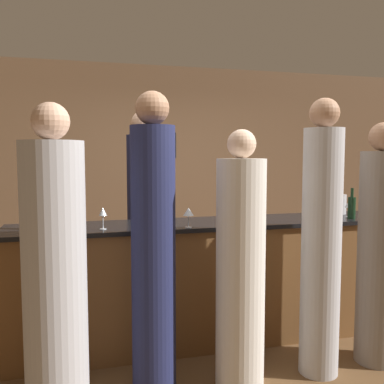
{
  "coord_description": "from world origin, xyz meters",
  "views": [
    {
      "loc": [
        -1.18,
        -3.46,
        1.61
      ],
      "look_at": [
        -0.22,
        0.1,
        1.3
      ],
      "focal_mm": 40.0,
      "sensor_mm": 36.0,
      "label": 1
    }
  ],
  "objects_px": {
    "guest_3": "(321,245)",
    "ice_bucket": "(337,204)",
    "guest_0": "(153,250)",
    "guest_1": "(55,273)",
    "guest_2": "(379,252)",
    "bartender": "(144,222)",
    "wine_bottle_0": "(352,207)",
    "guest_4": "(240,268)",
    "wine_bottle_1": "(37,213)"
  },
  "relations": [
    {
      "from": "bartender",
      "to": "guest_3",
      "type": "bearing_deg",
      "value": 128.12
    },
    {
      "from": "guest_1",
      "to": "guest_3",
      "type": "relative_size",
      "value": 0.96
    },
    {
      "from": "bartender",
      "to": "ice_bucket",
      "type": "relative_size",
      "value": 10.86
    },
    {
      "from": "wine_bottle_0",
      "to": "bartender",
      "type": "bearing_deg",
      "value": 155.21
    },
    {
      "from": "ice_bucket",
      "to": "guest_4",
      "type": "bearing_deg",
      "value": -146.44
    },
    {
      "from": "guest_0",
      "to": "guest_2",
      "type": "distance_m",
      "value": 1.75
    },
    {
      "from": "guest_2",
      "to": "guest_3",
      "type": "distance_m",
      "value": 0.54
    },
    {
      "from": "guest_3",
      "to": "guest_4",
      "type": "xyz_separation_m",
      "value": [
        -0.62,
        0.0,
        -0.13
      ]
    },
    {
      "from": "guest_2",
      "to": "wine_bottle_1",
      "type": "bearing_deg",
      "value": 165.07
    },
    {
      "from": "guest_0",
      "to": "ice_bucket",
      "type": "height_order",
      "value": "guest_0"
    },
    {
      "from": "guest_4",
      "to": "ice_bucket",
      "type": "xyz_separation_m",
      "value": [
        1.36,
        0.9,
        0.31
      ]
    },
    {
      "from": "guest_4",
      "to": "ice_bucket",
      "type": "distance_m",
      "value": 1.66
    },
    {
      "from": "guest_2",
      "to": "guest_4",
      "type": "bearing_deg",
      "value": -178.47
    },
    {
      "from": "wine_bottle_0",
      "to": "ice_bucket",
      "type": "height_order",
      "value": "wine_bottle_0"
    },
    {
      "from": "guest_3",
      "to": "wine_bottle_0",
      "type": "relative_size",
      "value": 7.29
    },
    {
      "from": "wine_bottle_0",
      "to": "guest_2",
      "type": "bearing_deg",
      "value": -103.55
    },
    {
      "from": "guest_0",
      "to": "guest_1",
      "type": "height_order",
      "value": "guest_0"
    },
    {
      "from": "guest_2",
      "to": "guest_4",
      "type": "relative_size",
      "value": 1.04
    },
    {
      "from": "bartender",
      "to": "wine_bottle_0",
      "type": "xyz_separation_m",
      "value": [
        1.75,
        -0.81,
        0.19
      ]
    },
    {
      "from": "guest_3",
      "to": "guest_4",
      "type": "relative_size",
      "value": 1.13
    },
    {
      "from": "ice_bucket",
      "to": "wine_bottle_0",
      "type": "bearing_deg",
      "value": -102.68
    },
    {
      "from": "guest_1",
      "to": "guest_3",
      "type": "height_order",
      "value": "guest_3"
    },
    {
      "from": "guest_2",
      "to": "ice_bucket",
      "type": "distance_m",
      "value": 0.93
    },
    {
      "from": "guest_1",
      "to": "wine_bottle_0",
      "type": "distance_m",
      "value": 2.59
    },
    {
      "from": "guest_2",
      "to": "guest_1",
      "type": "bearing_deg",
      "value": -178.86
    },
    {
      "from": "guest_2",
      "to": "guest_4",
      "type": "xyz_separation_m",
      "value": [
        -1.15,
        -0.03,
        -0.04
      ]
    },
    {
      "from": "bartender",
      "to": "guest_4",
      "type": "bearing_deg",
      "value": 108.51
    },
    {
      "from": "guest_4",
      "to": "wine_bottle_0",
      "type": "relative_size",
      "value": 6.46
    },
    {
      "from": "guest_1",
      "to": "wine_bottle_0",
      "type": "relative_size",
      "value": 6.97
    },
    {
      "from": "guest_1",
      "to": "guest_4",
      "type": "height_order",
      "value": "guest_1"
    },
    {
      "from": "guest_0",
      "to": "guest_1",
      "type": "distance_m",
      "value": 0.66
    },
    {
      "from": "guest_2",
      "to": "guest_4",
      "type": "height_order",
      "value": "guest_2"
    },
    {
      "from": "guest_4",
      "to": "wine_bottle_0",
      "type": "distance_m",
      "value": 1.44
    },
    {
      "from": "guest_1",
      "to": "ice_bucket",
      "type": "distance_m",
      "value": 2.76
    },
    {
      "from": "guest_2",
      "to": "ice_bucket",
      "type": "height_order",
      "value": "guest_2"
    },
    {
      "from": "guest_0",
      "to": "guest_4",
      "type": "relative_size",
      "value": 1.14
    },
    {
      "from": "bartender",
      "to": "guest_0",
      "type": "height_order",
      "value": "guest_0"
    },
    {
      "from": "bartender",
      "to": "wine_bottle_1",
      "type": "bearing_deg",
      "value": 36.15
    },
    {
      "from": "guest_4",
      "to": "wine_bottle_1",
      "type": "distance_m",
      "value": 1.59
    },
    {
      "from": "guest_1",
      "to": "guest_2",
      "type": "relative_size",
      "value": 1.04
    },
    {
      "from": "bartender",
      "to": "guest_3",
      "type": "distance_m",
      "value": 1.76
    },
    {
      "from": "wine_bottle_1",
      "to": "ice_bucket",
      "type": "bearing_deg",
      "value": 4.05
    },
    {
      "from": "bartender",
      "to": "guest_2",
      "type": "bearing_deg",
      "value": 140.15
    },
    {
      "from": "guest_1",
      "to": "guest_4",
      "type": "bearing_deg",
      "value": 0.76
    },
    {
      "from": "guest_3",
      "to": "ice_bucket",
      "type": "relative_size",
      "value": 10.76
    },
    {
      "from": "bartender",
      "to": "guest_2",
      "type": "distance_m",
      "value": 2.11
    },
    {
      "from": "ice_bucket",
      "to": "guest_3",
      "type": "bearing_deg",
      "value": -129.01
    },
    {
      "from": "guest_3",
      "to": "wine_bottle_0",
      "type": "height_order",
      "value": "guest_3"
    },
    {
      "from": "guest_3",
      "to": "ice_bucket",
      "type": "height_order",
      "value": "guest_3"
    },
    {
      "from": "guest_3",
      "to": "wine_bottle_1",
      "type": "distance_m",
      "value": 2.14
    }
  ]
}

